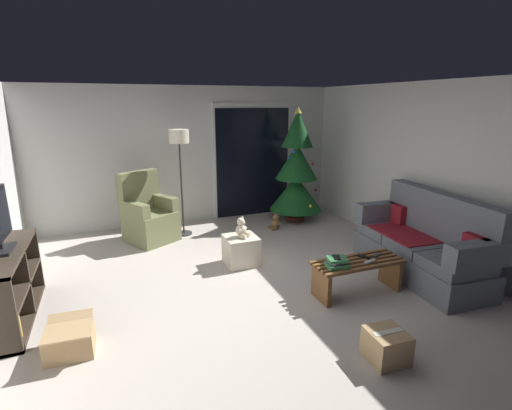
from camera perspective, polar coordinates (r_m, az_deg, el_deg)
The scene contains 21 objects.
ground_plane at distance 4.71m, azimuth -1.44°, elevation -12.63°, with size 7.00×7.00×0.00m, color #BCB2A8.
wall_back at distance 7.18m, azimuth -10.00°, elevation 7.42°, with size 5.72×0.12×2.50m, color silver.
wall_right at distance 5.88m, azimuth 25.75°, elevation 4.41°, with size 0.12×6.00×2.50m, color silver.
patio_door_frame at distance 7.47m, azimuth -0.51°, elevation 6.79°, with size 1.60×0.02×2.20m, color silver.
patio_door_glass at distance 7.47m, azimuth -0.46°, elevation 6.40°, with size 1.50×0.02×2.10m, color black.
couch at distance 5.42m, azimuth 24.02°, elevation -5.56°, with size 0.92×1.99×1.08m.
coffee_table at distance 4.67m, azimuth 15.13°, elevation -9.71°, with size 1.10×0.40×0.42m.
remote_black at distance 4.71m, azimuth 16.01°, elevation -7.52°, with size 0.04×0.16×0.02m, color black.
remote_silver at distance 4.60m, azimuth 16.91°, elevation -8.18°, with size 0.04×0.16×0.02m, color #ADADB2.
remote_graphite at distance 4.81m, azimuth 17.89°, elevation -7.22°, with size 0.04×0.16×0.02m, color #333338.
book_stack at distance 4.38m, azimuth 12.17°, elevation -8.52°, with size 0.27×0.24×0.10m.
cell_phone at distance 4.37m, azimuth 12.14°, elevation -7.74°, with size 0.07×0.14×0.01m, color black.
christmas_tree at distance 7.11m, azimuth 6.13°, elevation 4.96°, with size 0.99×0.99×2.13m.
armchair at distance 6.38m, azimuth -15.95°, elevation -1.73°, with size 0.93×0.94×1.13m.
floor_lamp at distance 6.32m, azimuth -11.52°, elevation 8.64°, with size 0.32×0.32×1.78m.
media_shelf at distance 4.67m, azimuth -33.85°, elevation -10.73°, with size 0.40×1.40×0.77m.
ottoman at distance 5.32m, azimuth -2.28°, elevation -6.86°, with size 0.44×0.44×0.40m, color beige.
teddy_bear_cream at distance 5.20m, azimuth -2.21°, elevation -3.59°, with size 0.21×0.22×0.29m.
teddy_bear_chestnut_by_tree at distance 6.77m, azimuth 2.95°, elevation -2.67°, with size 0.20×0.20×0.29m.
cardboard_box_taped_mid_floor at distance 3.71m, azimuth 19.14°, elevation -19.50°, with size 0.34×0.35×0.28m.
cardboard_box_open_near_shelf at distance 3.98m, azimuth -26.39°, elevation -18.02°, with size 0.42×0.52×0.29m.
Camera 1 is at (-1.42, -3.91, 2.21)m, focal length 26.42 mm.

